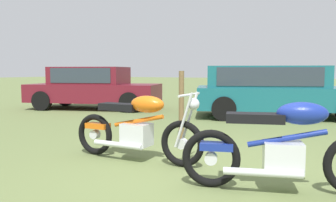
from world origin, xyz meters
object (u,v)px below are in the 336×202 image
at_px(motorcycle_orange, 137,128).
at_px(fence_post_wooden, 181,105).
at_px(motorcycle_blue, 284,147).
at_px(car_burgundy, 93,86).
at_px(car_teal, 271,87).

xyz_separation_m(motorcycle_orange, fence_post_wooden, (-0.09, 1.74, 0.17)).
bearing_deg(motorcycle_blue, car_burgundy, 126.46).
relative_size(motorcycle_blue, fence_post_wooden, 1.60).
bearing_deg(car_burgundy, motorcycle_blue, -54.05).
xyz_separation_m(motorcycle_orange, car_teal, (0.90, 5.62, 0.35)).
bearing_deg(motorcycle_blue, car_teal, 85.48).
xyz_separation_m(motorcycle_orange, car_burgundy, (-4.96, 5.11, 0.32)).
height_order(car_burgundy, fence_post_wooden, car_burgundy).
xyz_separation_m(car_burgundy, car_teal, (5.86, 0.51, 0.04)).
height_order(motorcycle_orange, motorcycle_blue, same).
relative_size(motorcycle_orange, fence_post_wooden, 1.64).
xyz_separation_m(motorcycle_orange, motorcycle_blue, (2.07, -0.39, 0.01)).
distance_m(car_burgundy, car_teal, 5.89).
bearing_deg(car_teal, motorcycle_blue, -98.39).
height_order(car_burgundy, car_teal, same).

